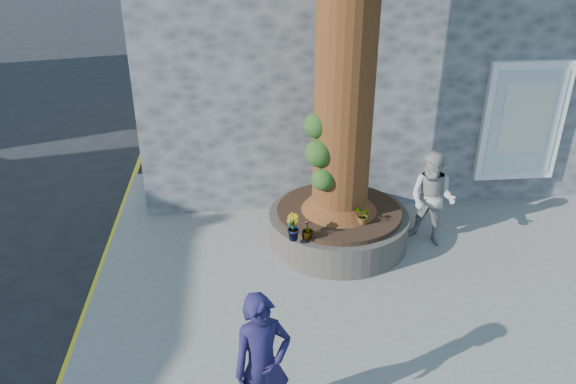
{
  "coord_description": "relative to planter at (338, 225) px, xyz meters",
  "views": [
    {
      "loc": [
        -0.78,
        -5.95,
        5.13
      ],
      "look_at": [
        -0.07,
        1.66,
        1.25
      ],
      "focal_mm": 35.0,
      "sensor_mm": 36.0,
      "label": 1
    }
  ],
  "objects": [
    {
      "name": "ground",
      "position": [
        -0.8,
        -2.0,
        -0.41
      ],
      "size": [
        120.0,
        120.0,
        0.0
      ],
      "primitive_type": "plane",
      "color": "black",
      "rests_on": "ground"
    },
    {
      "name": "pavement",
      "position": [
        0.7,
        -1.0,
        -0.35
      ],
      "size": [
        9.0,
        8.0,
        0.12
      ],
      "primitive_type": "cube",
      "color": "slate",
      "rests_on": "ground"
    },
    {
      "name": "yellow_line",
      "position": [
        -3.85,
        -1.0,
        -0.41
      ],
      "size": [
        0.1,
        30.0,
        0.01
      ],
      "primitive_type": "cube",
      "color": "yellow",
      "rests_on": "ground"
    },
    {
      "name": "stone_shop",
      "position": [
        1.7,
        5.2,
        2.75
      ],
      "size": [
        10.3,
        8.3,
        6.3
      ],
      "color": "#494B4E",
      "rests_on": "ground"
    },
    {
      "name": "planter",
      "position": [
        0.0,
        0.0,
        0.0
      ],
      "size": [
        2.3,
        2.3,
        0.6
      ],
      "color": "black",
      "rests_on": "pavement"
    },
    {
      "name": "man",
      "position": [
        -1.44,
        -3.66,
        0.56
      ],
      "size": [
        0.71,
        0.57,
        1.7
      ],
      "primitive_type": "imported",
      "rotation": [
        0.0,
        0.0,
        0.29
      ],
      "color": "#1A163E",
      "rests_on": "pavement"
    },
    {
      "name": "woman",
      "position": [
        1.49,
        -0.16,
        0.51
      ],
      "size": [
        0.99,
        0.96,
        1.6
      ],
      "primitive_type": "imported",
      "rotation": [
        0.0,
        0.0,
        -0.66
      ],
      "color": "#9A9793",
      "rests_on": "pavement"
    },
    {
      "name": "plant_a",
      "position": [
        -0.85,
        -0.85,
        0.47
      ],
      "size": [
        0.2,
        0.2,
        0.32
      ],
      "primitive_type": "imported",
      "rotation": [
        0.0,
        0.0,
        0.75
      ],
      "color": "gray",
      "rests_on": "planter"
    },
    {
      "name": "plant_b",
      "position": [
        -0.85,
        -0.85,
        0.51
      ],
      "size": [
        0.3,
        0.3,
        0.41
      ],
      "primitive_type": "imported",
      "rotation": [
        0.0,
        0.0,
        2.1
      ],
      "color": "gray",
      "rests_on": "planter"
    },
    {
      "name": "plant_c",
      "position": [
        -0.62,
        -0.85,
        0.46
      ],
      "size": [
        0.21,
        0.21,
        0.31
      ],
      "primitive_type": "imported",
      "rotation": [
        0.0,
        0.0,
        3.4
      ],
      "color": "gray",
      "rests_on": "planter"
    },
    {
      "name": "plant_d",
      "position": [
        0.29,
        -0.5,
        0.46
      ],
      "size": [
        0.3,
        0.32,
        0.29
      ],
      "primitive_type": "imported",
      "rotation": [
        0.0,
        0.0,
        5.01
      ],
      "color": "gray",
      "rests_on": "planter"
    }
  ]
}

